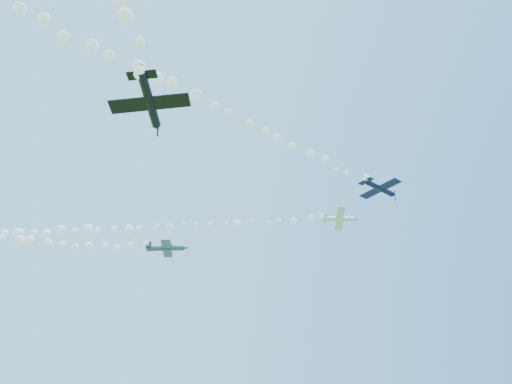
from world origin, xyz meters
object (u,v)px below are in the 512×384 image
object	(u,v)px
plane_white	(340,219)
plane_black	(150,102)
plane_navy	(380,188)
plane_grey	(167,248)

from	to	relation	value
plane_white	plane_black	size ratio (longest dim) A/B	0.86
plane_white	plane_navy	world-z (taller)	plane_white
plane_navy	plane_grey	world-z (taller)	plane_navy
plane_white	plane_navy	bearing A→B (deg)	-59.98
plane_white	plane_navy	size ratio (longest dim) A/B	0.88
plane_black	plane_white	bearing A→B (deg)	-32.43
plane_black	plane_grey	bearing A→B (deg)	11.11
plane_navy	plane_grey	xyz separation A→B (m)	(-30.12, 21.21, -3.36)
plane_grey	plane_black	bearing A→B (deg)	-87.47
plane_grey	plane_black	size ratio (longest dim) A/B	1.03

